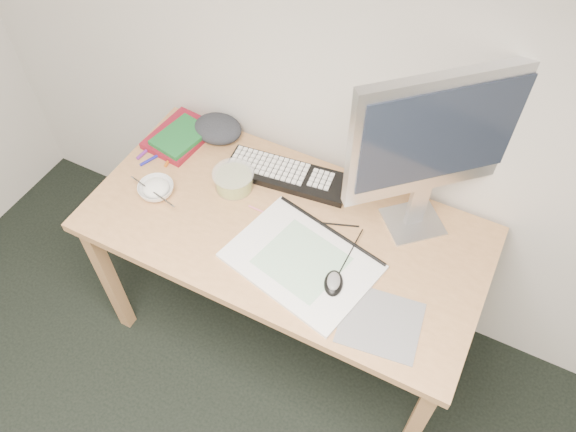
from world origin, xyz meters
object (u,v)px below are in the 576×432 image
(keyboard, at_px, (287,175))
(monitor, at_px, (436,139))
(sketchpad, at_px, (302,261))
(desk, at_px, (285,240))
(rice_bowl, at_px, (156,190))

(keyboard, distance_m, monitor, 0.62)
(sketchpad, distance_m, monitor, 0.58)
(desk, height_order, rice_bowl, rice_bowl)
(desk, height_order, monitor, monitor)
(desk, bearing_deg, monitor, 29.18)
(rice_bowl, bearing_deg, sketchpad, -3.10)
(sketchpad, xyz_separation_m, monitor, (0.27, 0.33, 0.39))
(keyboard, height_order, monitor, monitor)
(sketchpad, bearing_deg, keyboard, 137.41)
(desk, distance_m, rice_bowl, 0.50)
(keyboard, xyz_separation_m, rice_bowl, (-0.39, -0.28, 0.01))
(desk, bearing_deg, keyboard, 114.68)
(rice_bowl, bearing_deg, desk, 8.98)
(monitor, bearing_deg, sketchpad, -172.50)
(monitor, height_order, rice_bowl, monitor)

